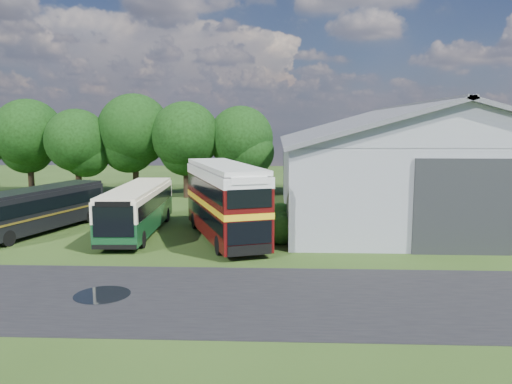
{
  "coord_description": "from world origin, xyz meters",
  "views": [
    {
      "loc": [
        5.38,
        -21.69,
        6.67
      ],
      "look_at": [
        4.12,
        8.0,
        2.68
      ],
      "focal_mm": 35.0,
      "sensor_mm": 36.0,
      "label": 1
    }
  ],
  "objects_px": {
    "storage_shed": "(406,159)",
    "bus_dark_single": "(39,209)",
    "bus_green_single": "(138,209)",
    "bus_maroon_double": "(225,202)"
  },
  "relations": [
    {
      "from": "bus_green_single",
      "to": "bus_dark_single",
      "type": "height_order",
      "value": "bus_green_single"
    },
    {
      "from": "storage_shed",
      "to": "bus_dark_single",
      "type": "height_order",
      "value": "storage_shed"
    },
    {
      "from": "bus_dark_single",
      "to": "storage_shed",
      "type": "bearing_deg",
      "value": 33.54
    },
    {
      "from": "storage_shed",
      "to": "bus_green_single",
      "type": "relative_size",
      "value": 2.32
    },
    {
      "from": "bus_green_single",
      "to": "bus_maroon_double",
      "type": "xyz_separation_m",
      "value": [
        5.53,
        -1.32,
        0.66
      ]
    },
    {
      "from": "bus_green_single",
      "to": "storage_shed",
      "type": "bearing_deg",
      "value": 20.45
    },
    {
      "from": "storage_shed",
      "to": "bus_dark_single",
      "type": "distance_m",
      "value": 25.77
    },
    {
      "from": "storage_shed",
      "to": "bus_dark_single",
      "type": "xyz_separation_m",
      "value": [
        -24.46,
        -7.63,
        -2.68
      ]
    },
    {
      "from": "storage_shed",
      "to": "bus_green_single",
      "type": "height_order",
      "value": "storage_shed"
    },
    {
      "from": "storage_shed",
      "to": "bus_green_single",
      "type": "bearing_deg",
      "value": -157.22
    }
  ]
}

